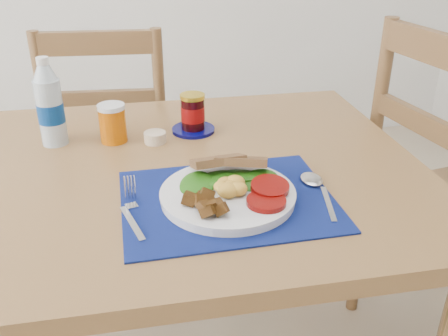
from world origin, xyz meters
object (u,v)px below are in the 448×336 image
chair_far (110,127)px  jam_on_saucer (193,115)px  water_bottle (50,107)px  breakfast_plate (226,192)px  juice_glass (113,124)px

chair_far → jam_on_saucer: 0.59m
chair_far → water_bottle: chair_far is taller
breakfast_plate → jam_on_saucer: size_ratio=2.36×
chair_far → water_bottle: (-0.11, -0.50, 0.26)m
chair_far → juice_glass: 0.56m
water_bottle → juice_glass: 0.15m
chair_far → jam_on_saucer: size_ratio=10.20×
jam_on_saucer → breakfast_plate: bearing=-87.7°
breakfast_plate → water_bottle: (-0.36, 0.36, 0.07)m
water_bottle → jam_on_saucer: bearing=2.1°
breakfast_plate → juice_glass: bearing=124.1°
chair_far → breakfast_plate: (0.25, -0.87, 0.19)m
chair_far → jam_on_saucer: bearing=120.2°
jam_on_saucer → juice_glass: bearing=-172.6°
chair_far → jam_on_saucer: (0.24, -0.49, 0.21)m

